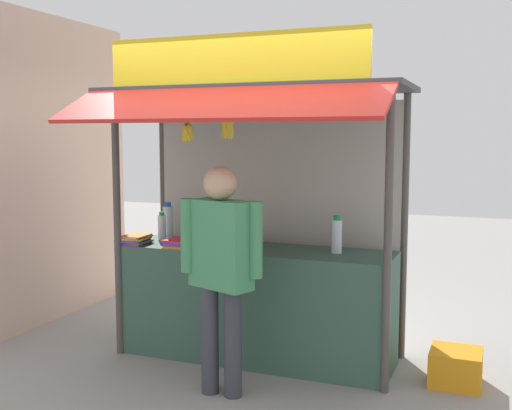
{
  "coord_description": "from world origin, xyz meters",
  "views": [
    {
      "loc": [
        1.82,
        -4.61,
        1.81
      ],
      "look_at": [
        0.0,
        0.0,
        1.26
      ],
      "focal_mm": 43.93,
      "sensor_mm": 36.0,
      "label": 1
    }
  ],
  "objects_px": {
    "water_bottle_back_right": "(253,230)",
    "magazine_stack_right": "(230,242)",
    "magazine_stack_front_left": "(182,243)",
    "plastic_crate": "(456,367)",
    "banana_bunch_rightmost": "(228,127)",
    "vendor_person": "(221,259)",
    "water_bottle_front_right": "(162,227)",
    "banana_bunch_inner_right": "(187,133)",
    "magazine_stack_far_right": "(136,239)",
    "water_bottle_back_left": "(168,221)",
    "water_bottle_far_left": "(337,236)"
  },
  "relations": [
    {
      "from": "water_bottle_front_right",
      "to": "magazine_stack_right",
      "type": "height_order",
      "value": "water_bottle_front_right"
    },
    {
      "from": "water_bottle_far_left",
      "to": "magazine_stack_front_left",
      "type": "height_order",
      "value": "water_bottle_far_left"
    },
    {
      "from": "water_bottle_far_left",
      "to": "magazine_stack_far_right",
      "type": "height_order",
      "value": "water_bottle_far_left"
    },
    {
      "from": "magazine_stack_far_right",
      "to": "banana_bunch_rightmost",
      "type": "distance_m",
      "value": 1.34
    },
    {
      "from": "water_bottle_far_left",
      "to": "banana_bunch_rightmost",
      "type": "distance_m",
      "value": 1.18
    },
    {
      "from": "plastic_crate",
      "to": "magazine_stack_far_right",
      "type": "bearing_deg",
      "value": -175.34
    },
    {
      "from": "magazine_stack_far_right",
      "to": "vendor_person",
      "type": "xyz_separation_m",
      "value": [
        1.05,
        -0.59,
        0.02
      ]
    },
    {
      "from": "magazine_stack_far_right",
      "to": "water_bottle_back_left",
      "type": "bearing_deg",
      "value": 78.5
    },
    {
      "from": "banana_bunch_inner_right",
      "to": "magazine_stack_right",
      "type": "bearing_deg",
      "value": 65.11
    },
    {
      "from": "magazine_stack_right",
      "to": "magazine_stack_front_left",
      "type": "relative_size",
      "value": 1.11
    },
    {
      "from": "water_bottle_back_right",
      "to": "plastic_crate",
      "type": "relative_size",
      "value": 0.76
    },
    {
      "from": "water_bottle_front_right",
      "to": "water_bottle_far_left",
      "type": "height_order",
      "value": "water_bottle_far_left"
    },
    {
      "from": "magazine_stack_right",
      "to": "banana_bunch_rightmost",
      "type": "relative_size",
      "value": 1.18
    },
    {
      "from": "water_bottle_back_left",
      "to": "magazine_stack_front_left",
      "type": "bearing_deg",
      "value": -48.27
    },
    {
      "from": "vendor_person",
      "to": "water_bottle_far_left",
      "type": "bearing_deg",
      "value": -106.69
    },
    {
      "from": "water_bottle_far_left",
      "to": "magazine_stack_right",
      "type": "relative_size",
      "value": 0.92
    },
    {
      "from": "water_bottle_front_right",
      "to": "water_bottle_far_left",
      "type": "relative_size",
      "value": 0.83
    },
    {
      "from": "water_bottle_back_right",
      "to": "magazine_stack_far_right",
      "type": "relative_size",
      "value": 1.03
    },
    {
      "from": "water_bottle_back_right",
      "to": "magazine_stack_far_right",
      "type": "xyz_separation_m",
      "value": [
        -0.93,
        -0.31,
        -0.09
      ]
    },
    {
      "from": "magazine_stack_far_right",
      "to": "banana_bunch_inner_right",
      "type": "distance_m",
      "value": 1.1
    },
    {
      "from": "water_bottle_far_left",
      "to": "banana_bunch_inner_right",
      "type": "relative_size",
      "value": 1.01
    },
    {
      "from": "banana_bunch_rightmost",
      "to": "magazine_stack_far_right",
      "type": "bearing_deg",
      "value": 166.66
    },
    {
      "from": "magazine_stack_front_left",
      "to": "magazine_stack_far_right",
      "type": "height_order",
      "value": "magazine_stack_far_right"
    },
    {
      "from": "banana_bunch_rightmost",
      "to": "vendor_person",
      "type": "relative_size",
      "value": 0.17
    },
    {
      "from": "magazine_stack_front_left",
      "to": "plastic_crate",
      "type": "bearing_deg",
      "value": 5.36
    },
    {
      "from": "water_bottle_far_left",
      "to": "magazine_stack_front_left",
      "type": "bearing_deg",
      "value": -170.49
    },
    {
      "from": "banana_bunch_rightmost",
      "to": "vendor_person",
      "type": "bearing_deg",
      "value": -73.75
    },
    {
      "from": "banana_bunch_rightmost",
      "to": "water_bottle_front_right",
      "type": "bearing_deg",
      "value": 150.05
    },
    {
      "from": "magazine_stack_right",
      "to": "water_bottle_front_right",
      "type": "bearing_deg",
      "value": 171.28
    },
    {
      "from": "water_bottle_back_right",
      "to": "banana_bunch_inner_right",
      "type": "height_order",
      "value": "banana_bunch_inner_right"
    },
    {
      "from": "magazine_stack_front_left",
      "to": "plastic_crate",
      "type": "distance_m",
      "value": 2.3
    },
    {
      "from": "magazine_stack_front_left",
      "to": "plastic_crate",
      "type": "relative_size",
      "value": 0.78
    },
    {
      "from": "water_bottle_back_left",
      "to": "banana_bunch_rightmost",
      "type": "bearing_deg",
      "value": -35.86
    },
    {
      "from": "water_bottle_front_right",
      "to": "banana_bunch_rightmost",
      "type": "xyz_separation_m",
      "value": [
        0.85,
        -0.49,
        0.85
      ]
    },
    {
      "from": "magazine_stack_front_left",
      "to": "vendor_person",
      "type": "distance_m",
      "value": 0.86
    },
    {
      "from": "water_bottle_front_right",
      "to": "banana_bunch_rightmost",
      "type": "height_order",
      "value": "banana_bunch_rightmost"
    },
    {
      "from": "water_bottle_back_right",
      "to": "magazine_stack_right",
      "type": "bearing_deg",
      "value": -131.97
    },
    {
      "from": "banana_bunch_rightmost",
      "to": "vendor_person",
      "type": "distance_m",
      "value": 0.98
    },
    {
      "from": "magazine_stack_right",
      "to": "plastic_crate",
      "type": "relative_size",
      "value": 0.87
    },
    {
      "from": "water_bottle_back_right",
      "to": "vendor_person",
      "type": "bearing_deg",
      "value": -82.5
    },
    {
      "from": "magazine_stack_far_right",
      "to": "magazine_stack_front_left",
      "type": "bearing_deg",
      "value": 1.17
    },
    {
      "from": "banana_bunch_rightmost",
      "to": "water_bottle_back_right",
      "type": "bearing_deg",
      "value": 91.38
    },
    {
      "from": "banana_bunch_inner_right",
      "to": "vendor_person",
      "type": "height_order",
      "value": "banana_bunch_inner_right"
    },
    {
      "from": "water_bottle_back_left",
      "to": "water_bottle_back_right",
      "type": "bearing_deg",
      "value": -5.8
    },
    {
      "from": "magazine_stack_front_left",
      "to": "banana_bunch_inner_right",
      "type": "bearing_deg",
      "value": -51.86
    },
    {
      "from": "water_bottle_far_left",
      "to": "water_bottle_back_right",
      "type": "xyz_separation_m",
      "value": [
        -0.73,
        0.1,
        -0.01
      ]
    },
    {
      "from": "water_bottle_back_right",
      "to": "magazine_stack_right",
      "type": "distance_m",
      "value": 0.23
    },
    {
      "from": "magazine_stack_front_left",
      "to": "banana_bunch_rightmost",
      "type": "bearing_deg",
      "value": -24.34
    },
    {
      "from": "water_bottle_front_right",
      "to": "magazine_stack_front_left",
      "type": "distance_m",
      "value": 0.43
    },
    {
      "from": "magazine_stack_front_left",
      "to": "water_bottle_back_right",
      "type": "bearing_deg",
      "value": 31.3
    }
  ]
}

